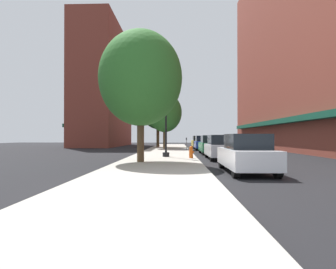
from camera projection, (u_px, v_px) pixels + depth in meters
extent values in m
plane|color=black|center=(208.00, 153.00, 25.75)|extent=(90.00, 90.00, 0.00)
cube|color=#A8A399|center=(166.00, 152.00, 26.88)|extent=(4.80, 50.00, 0.12)
cube|color=brown|center=(306.00, 32.00, 29.48)|extent=(6.00, 40.00, 25.76)
cube|color=#144C38|center=(275.00, 122.00, 29.52)|extent=(0.90, 34.00, 0.50)
cube|color=brown|center=(104.00, 88.00, 45.30)|extent=(6.00, 18.00, 19.24)
cube|color=#144C38|center=(84.00, 127.00, 45.36)|extent=(0.90, 15.30, 0.50)
cylinder|color=black|center=(166.00, 155.00, 19.45)|extent=(0.48, 0.48, 0.30)
cylinder|color=black|center=(166.00, 116.00, 19.47)|extent=(0.14, 0.14, 5.20)
sphere|color=silver|center=(166.00, 77.00, 19.49)|extent=(0.44, 0.44, 0.44)
cylinder|color=#E05614|center=(191.00, 153.00, 18.21)|extent=(0.26, 0.26, 0.62)
sphere|color=#E05614|center=(191.00, 148.00, 18.22)|extent=(0.24, 0.24, 0.24)
cylinder|color=#E05614|center=(193.00, 152.00, 18.21)|extent=(0.12, 0.10, 0.10)
cylinder|color=slate|center=(186.00, 145.00, 29.17)|extent=(0.06, 0.06, 1.05)
cube|color=#33383D|center=(186.00, 139.00, 29.18)|extent=(0.14, 0.09, 0.26)
cylinder|color=#4C3823|center=(141.00, 136.00, 15.53)|extent=(0.40, 0.40, 2.98)
ellipsoid|color=#2D6B28|center=(141.00, 78.00, 15.55)|extent=(4.72, 4.72, 5.43)
cylinder|color=#4C3823|center=(165.00, 137.00, 32.61)|extent=(0.40, 0.40, 2.78)
ellipsoid|color=#2D6B28|center=(165.00, 112.00, 32.63)|extent=(4.08, 4.08, 4.69)
cylinder|color=#4C3823|center=(158.00, 135.00, 37.66)|extent=(0.40, 0.40, 3.37)
ellipsoid|color=#235B23|center=(158.00, 110.00, 37.69)|extent=(4.51, 4.51, 5.19)
cylinder|color=black|center=(222.00, 162.00, 13.38)|extent=(0.22, 0.64, 0.64)
cylinder|color=black|center=(254.00, 162.00, 13.33)|extent=(0.22, 0.64, 0.64)
cylinder|color=black|center=(235.00, 170.00, 10.18)|extent=(0.22, 0.64, 0.64)
cylinder|color=black|center=(278.00, 170.00, 10.13)|extent=(0.22, 0.64, 0.64)
cube|color=silver|center=(246.00, 158.00, 11.76)|extent=(1.80, 4.30, 0.76)
cube|color=black|center=(247.00, 141.00, 11.62)|extent=(1.56, 2.20, 0.64)
cylinder|color=black|center=(206.00, 153.00, 20.21)|extent=(0.22, 0.64, 0.64)
cylinder|color=black|center=(228.00, 153.00, 20.16)|extent=(0.22, 0.64, 0.64)
cylinder|color=black|center=(212.00, 156.00, 17.01)|extent=(0.22, 0.64, 0.64)
cylinder|color=black|center=(237.00, 156.00, 16.96)|extent=(0.22, 0.64, 0.64)
cube|color=#B2B2BA|center=(221.00, 150.00, 18.58)|extent=(1.80, 4.30, 0.76)
cube|color=black|center=(221.00, 140.00, 18.44)|extent=(1.56, 2.20, 0.64)
cylinder|color=black|center=(200.00, 150.00, 25.82)|extent=(0.22, 0.64, 0.64)
cylinder|color=black|center=(217.00, 150.00, 25.77)|extent=(0.22, 0.64, 0.64)
cylinder|color=black|center=(203.00, 151.00, 22.62)|extent=(0.22, 0.64, 0.64)
cylinder|color=black|center=(222.00, 151.00, 22.57)|extent=(0.22, 0.64, 0.64)
cube|color=#196638|center=(210.00, 147.00, 24.20)|extent=(1.80, 4.30, 0.76)
cube|color=black|center=(211.00, 139.00, 24.06)|extent=(1.56, 2.20, 0.64)
cylinder|color=black|center=(195.00, 147.00, 33.17)|extent=(0.22, 0.64, 0.64)
cylinder|color=black|center=(208.00, 147.00, 33.12)|extent=(0.22, 0.64, 0.64)
cylinder|color=black|center=(197.00, 148.00, 29.97)|extent=(0.22, 0.64, 0.64)
cylinder|color=black|center=(211.00, 148.00, 29.92)|extent=(0.22, 0.64, 0.64)
cube|color=#1E389E|center=(203.00, 144.00, 31.55)|extent=(1.80, 4.30, 0.76)
cube|color=black|center=(203.00, 138.00, 31.40)|extent=(1.56, 2.20, 0.64)
cylinder|color=black|center=(192.00, 145.00, 38.90)|extent=(0.22, 0.64, 0.64)
cylinder|color=black|center=(203.00, 145.00, 38.84)|extent=(0.22, 0.64, 0.64)
cylinder|color=black|center=(194.00, 146.00, 35.70)|extent=(0.22, 0.64, 0.64)
cylinder|color=black|center=(206.00, 146.00, 35.65)|extent=(0.22, 0.64, 0.64)
cube|color=gold|center=(199.00, 143.00, 37.27)|extent=(1.80, 4.30, 0.76)
cube|color=black|center=(199.00, 138.00, 37.13)|extent=(1.56, 2.20, 0.64)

